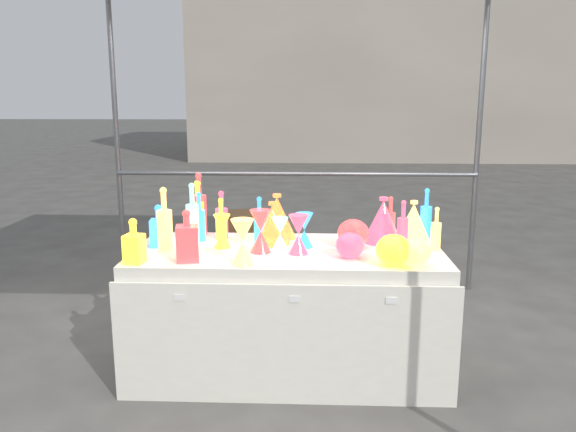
{
  "coord_description": "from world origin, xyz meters",
  "views": [
    {
      "loc": [
        0.13,
        -3.18,
        1.62
      ],
      "look_at": [
        0.0,
        0.0,
        0.95
      ],
      "focal_mm": 35.0,
      "sensor_mm": 36.0,
      "label": 1
    }
  ],
  "objects_px": {
    "hourglass_0": "(261,231)",
    "lampshade_0": "(277,216)",
    "bottle_0": "(198,208)",
    "display_table": "(288,310)",
    "decanter_0": "(134,241)",
    "cardboard_box_closed": "(246,231)",
    "globe_0": "(393,252)"
  },
  "relations": [
    {
      "from": "bottle_0",
      "to": "globe_0",
      "type": "bearing_deg",
      "value": -28.62
    },
    {
      "from": "cardboard_box_closed",
      "to": "lampshade_0",
      "type": "height_order",
      "value": "lampshade_0"
    },
    {
      "from": "display_table",
      "to": "cardboard_box_closed",
      "type": "height_order",
      "value": "display_table"
    },
    {
      "from": "display_table",
      "to": "bottle_0",
      "type": "relative_size",
      "value": 5.15
    },
    {
      "from": "globe_0",
      "to": "display_table",
      "type": "bearing_deg",
      "value": 152.54
    },
    {
      "from": "hourglass_0",
      "to": "lampshade_0",
      "type": "bearing_deg",
      "value": 77.99
    },
    {
      "from": "cardboard_box_closed",
      "to": "globe_0",
      "type": "relative_size",
      "value": 3.03
    },
    {
      "from": "display_table",
      "to": "lampshade_0",
      "type": "bearing_deg",
      "value": 105.57
    },
    {
      "from": "decanter_0",
      "to": "hourglass_0",
      "type": "height_order",
      "value": "same"
    },
    {
      "from": "cardboard_box_closed",
      "to": "lampshade_0",
      "type": "relative_size",
      "value": 2.03
    },
    {
      "from": "bottle_0",
      "to": "lampshade_0",
      "type": "xyz_separation_m",
      "value": [
        0.51,
        -0.05,
        -0.04
      ]
    },
    {
      "from": "decanter_0",
      "to": "lampshade_0",
      "type": "relative_size",
      "value": 0.88
    },
    {
      "from": "cardboard_box_closed",
      "to": "lampshade_0",
      "type": "bearing_deg",
      "value": -91.14
    },
    {
      "from": "bottle_0",
      "to": "display_table",
      "type": "bearing_deg",
      "value": -29.72
    },
    {
      "from": "decanter_0",
      "to": "globe_0",
      "type": "xyz_separation_m",
      "value": [
        1.38,
        0.01,
        -0.05
      ]
    },
    {
      "from": "cardboard_box_closed",
      "to": "hourglass_0",
      "type": "bearing_deg",
      "value": -94.02
    },
    {
      "from": "hourglass_0",
      "to": "decanter_0",
      "type": "bearing_deg",
      "value": -159.53
    },
    {
      "from": "globe_0",
      "to": "lampshade_0",
      "type": "xyz_separation_m",
      "value": [
        -0.65,
        0.58,
        0.07
      ]
    },
    {
      "from": "decanter_0",
      "to": "hourglass_0",
      "type": "bearing_deg",
      "value": 29.28
    },
    {
      "from": "globe_0",
      "to": "lampshade_0",
      "type": "height_order",
      "value": "lampshade_0"
    },
    {
      "from": "cardboard_box_closed",
      "to": "hourglass_0",
      "type": "relative_size",
      "value": 2.31
    },
    {
      "from": "lampshade_0",
      "to": "decanter_0",
      "type": "bearing_deg",
      "value": -149.21
    },
    {
      "from": "lampshade_0",
      "to": "cardboard_box_closed",
      "type": "bearing_deg",
      "value": 93.1
    },
    {
      "from": "display_table",
      "to": "hourglass_0",
      "type": "height_order",
      "value": "hourglass_0"
    },
    {
      "from": "hourglass_0",
      "to": "lampshade_0",
      "type": "xyz_separation_m",
      "value": [
        0.07,
        0.35,
        0.02
      ]
    },
    {
      "from": "decanter_0",
      "to": "globe_0",
      "type": "bearing_deg",
      "value": 9.1
    },
    {
      "from": "display_table",
      "to": "lampshade_0",
      "type": "height_order",
      "value": "lampshade_0"
    },
    {
      "from": "display_table",
      "to": "cardboard_box_closed",
      "type": "relative_size",
      "value": 3.22
    },
    {
      "from": "cardboard_box_closed",
      "to": "bottle_0",
      "type": "distance_m",
      "value": 2.47
    },
    {
      "from": "bottle_0",
      "to": "hourglass_0",
      "type": "bearing_deg",
      "value": -42.1
    },
    {
      "from": "display_table",
      "to": "bottle_0",
      "type": "xyz_separation_m",
      "value": [
        -0.59,
        0.34,
        0.55
      ]
    },
    {
      "from": "display_table",
      "to": "hourglass_0",
      "type": "relative_size",
      "value": 7.44
    }
  ]
}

